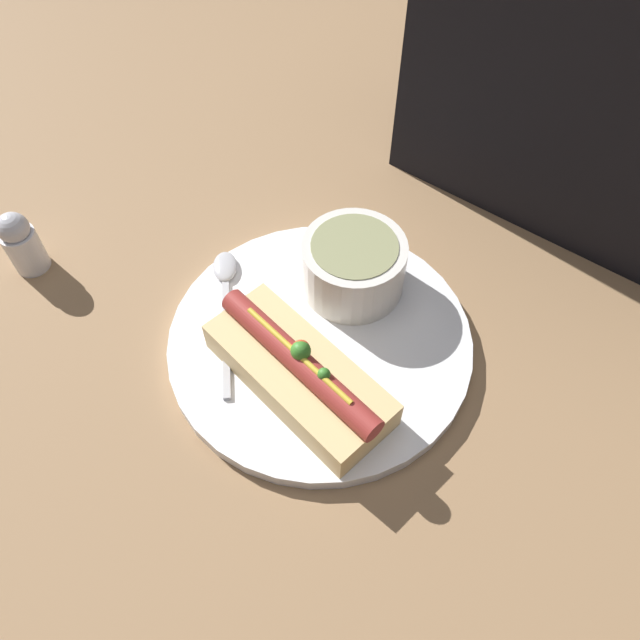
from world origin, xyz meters
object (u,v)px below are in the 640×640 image
soup_bowl (354,264)px  spoon (225,286)px  hot_dog (299,372)px  salt_shaker (21,243)px

soup_bowl → spoon: size_ratio=0.74×
hot_dog → spoon: hot_dog is taller
spoon → soup_bowl: bearing=-93.5°
hot_dog → salt_shaker: 0.32m
soup_bowl → salt_shaker: same height
hot_dog → soup_bowl: size_ratio=1.86×
soup_bowl → salt_shaker: size_ratio=1.39×
hot_dog → soup_bowl: 0.13m
hot_dog → salt_shaker: hot_dog is taller
soup_bowl → spoon: soup_bowl is taller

